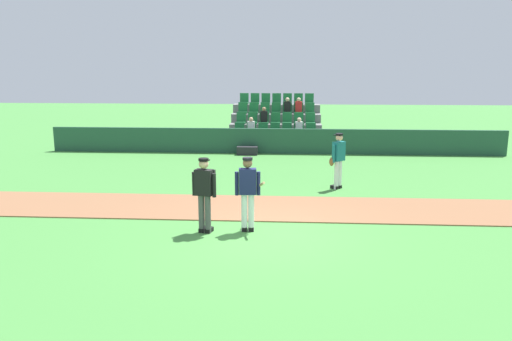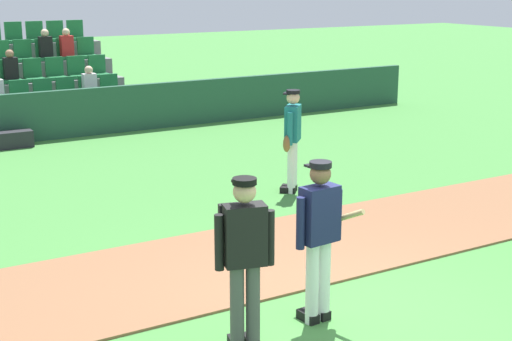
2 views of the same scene
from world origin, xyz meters
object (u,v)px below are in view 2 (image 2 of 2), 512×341
(umpire_home_plate, at_px, (244,254))
(runner_teal_jersey, at_px, (292,137))
(batter_navy_jersey, at_px, (319,235))
(equipment_bag, at_px, (11,140))

(umpire_home_plate, bearing_deg, runner_teal_jersey, 52.23)
(batter_navy_jersey, height_order, equipment_bag, batter_navy_jersey)
(batter_navy_jersey, distance_m, equipment_bag, 10.33)
(umpire_home_plate, height_order, equipment_bag, umpire_home_plate)
(runner_teal_jersey, bearing_deg, umpire_home_plate, -127.77)
(umpire_home_plate, relative_size, runner_teal_jersey, 1.00)
(batter_navy_jersey, distance_m, runner_teal_jersey, 4.97)
(batter_navy_jersey, bearing_deg, umpire_home_plate, -170.93)
(umpire_home_plate, bearing_deg, batter_navy_jersey, 9.07)
(umpire_home_plate, distance_m, equipment_bag, 10.45)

